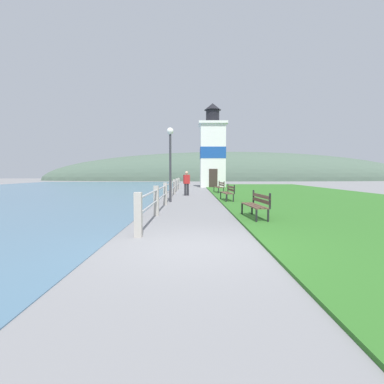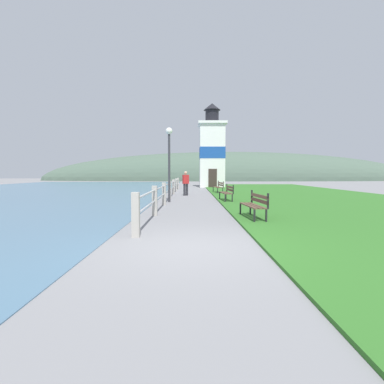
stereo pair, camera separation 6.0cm
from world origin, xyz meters
The scene contains 10 objects.
ground_plane centered at (0.00, 0.00, 0.00)m, with size 160.00×160.00×0.00m, color slate.
grass_verge centered at (7.46, 13.58, 0.03)m, with size 12.00×40.74×0.06m.
seawall_railing centered at (-1.36, 12.04, 0.62)m, with size 0.18×22.27×1.10m.
park_bench_near centered at (2.12, 3.79, 0.54)m, with size 0.63×1.82×0.94m.
park_bench_midway centered at (1.95, 10.23, 0.54)m, with size 0.60×1.87×0.94m.
park_bench_far centered at (2.09, 16.91, 0.54)m, with size 0.69×1.84×0.94m.
lighthouse centered at (2.20, 26.81, 3.96)m, with size 3.06×3.06×9.13m.
person_strolling centered at (-0.42, 14.46, 0.91)m, with size 0.46×0.36×1.68m.
lamp_post centered at (-1.21, 9.80, 2.74)m, with size 0.36×0.36×3.96m.
distant_hillside centered at (8.00, 57.16, 0.00)m, with size 80.00×16.00×12.00m.
Camera 1 is at (-0.05, -6.19, 1.56)m, focal length 28.00 mm.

